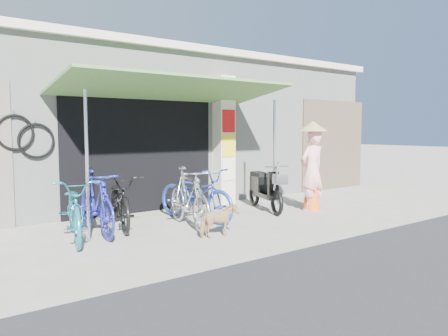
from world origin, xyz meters
TOP-DOWN VIEW (x-y plane):
  - ground at (0.00, 0.00)m, footprint 80.00×80.00m
  - bicycle_shop at (-0.00, 5.09)m, footprint 12.30×5.30m
  - shop_pillar at (0.85, 2.45)m, footprint 0.42×0.44m
  - awning at (-0.90, 1.63)m, footprint 4.60×1.88m
  - neighbour_right at (5.00, 2.59)m, footprint 2.60×0.06m
  - bike_teal at (-3.12, 1.01)m, footprint 1.10×2.01m
  - bike_blue at (-2.71, 1.20)m, footprint 0.62×1.83m
  - bike_black at (-2.18, 1.44)m, footprint 1.09×1.95m
  - bike_silver at (-1.18, 0.75)m, footprint 0.81×1.87m
  - bike_navy at (-0.76, 1.17)m, footprint 1.06×2.04m
  - street_dog at (-1.18, -0.17)m, footprint 0.65×0.33m
  - moped at (1.04, 1.20)m, footprint 0.79×1.74m
  - nun at (1.84, 0.55)m, footprint 0.65×0.64m

SIDE VIEW (x-z plane):
  - ground at x=0.00m, z-range 0.00..0.00m
  - street_dog at x=-1.18m, z-range 0.00..0.54m
  - moped at x=1.04m, z-range -0.05..0.97m
  - bike_black at x=-2.18m, z-range 0.00..0.97m
  - bike_teal at x=-3.12m, z-range 0.00..1.00m
  - bike_navy at x=-0.76m, z-range 0.00..1.02m
  - bike_blue at x=-2.71m, z-range 0.00..1.08m
  - bike_silver at x=-1.18m, z-range 0.00..1.09m
  - nun at x=1.84m, z-range -0.02..1.91m
  - neighbour_right at x=5.00m, z-range 0.00..2.60m
  - shop_pillar at x=0.85m, z-range 0.00..3.00m
  - bicycle_shop at x=0.00m, z-range 0.00..3.66m
  - awning at x=-0.90m, z-range 1.15..3.88m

